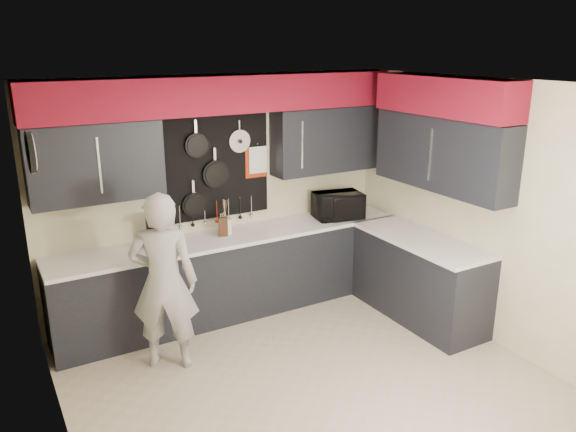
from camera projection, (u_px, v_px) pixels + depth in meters
ground at (302, 374)px, 5.14m from camera, size 4.00×4.00×0.00m
back_wall_assembly at (225, 132)px, 5.88m from camera, size 4.00×0.36×2.60m
right_wall_assembly at (447, 142)px, 5.66m from camera, size 0.36×3.50×2.60m
left_wall_assembly at (51, 284)px, 3.81m from camera, size 0.05×3.50×2.60m
base_cabinets at (287, 275)px, 6.18m from camera, size 3.95×2.20×0.92m
microwave at (338, 206)px, 6.59m from camera, size 0.61×0.47×0.30m
knife_block at (223, 226)px, 6.01m from camera, size 0.12×0.12×0.20m
utensil_crock at (226, 226)px, 6.07m from camera, size 0.13×0.13×0.17m
coffee_maker at (157, 230)px, 5.67m from camera, size 0.21×0.24×0.33m
person at (164, 282)px, 5.06m from camera, size 0.73×0.64×1.68m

